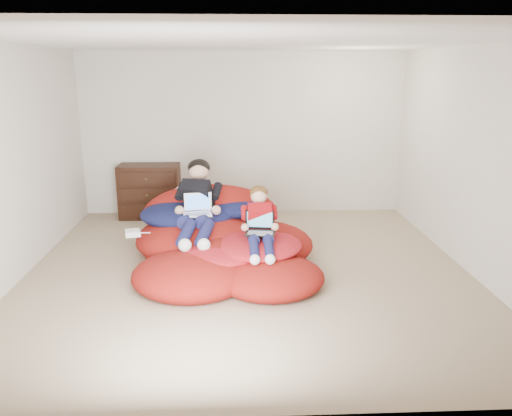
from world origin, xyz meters
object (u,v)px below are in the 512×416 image
Objects in this scene: beanbag_pile at (220,241)px; laptop_black at (260,227)px; dresser at (150,191)px; older_boy at (198,200)px; younger_boy at (260,221)px; laptop_white at (198,209)px.

laptop_black is (0.46, -0.42, 0.30)m from beanbag_pile.
beanbag_pile is (1.13, -1.94, -0.15)m from dresser.
older_boy is (0.87, -1.78, 0.31)m from dresser.
younger_boy is (1.58, -2.31, 0.20)m from dresser.
laptop_white is at bearing 166.88° from beanbag_pile.
laptop_black is (0.71, -0.58, -0.16)m from older_boy.
beanbag_pile is 6.74× the size of laptop_white.
older_boy is 3.61× the size of laptop_black.
younger_boy is (0.71, -0.53, -0.11)m from older_boy.
dresser is at bearing 123.90° from laptop_black.
younger_boy reaches higher than dresser.
dresser is 2.64× the size of laptop_black.
dresser is 2.25m from beanbag_pile.
older_boy is at bearing 143.55° from younger_boy.
laptop_white is (0.87, -1.88, 0.23)m from dresser.
younger_boy reaches higher than laptop_black.
laptop_white is at bearing -65.15° from dresser.
older_boy is 1.34× the size of younger_boy.
older_boy reaches higher than younger_boy.
dresser is 2.59× the size of laptop_white.
dresser reaches higher than laptop_black.
beanbag_pile reaches higher than laptop_black.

